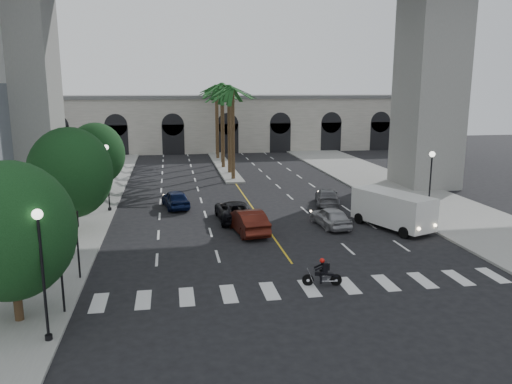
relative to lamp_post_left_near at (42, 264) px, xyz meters
name	(u,v)px	position (x,y,z in m)	size (l,w,h in m)	color
ground	(301,277)	(11.40, 5.00, -3.22)	(140.00, 140.00, 0.00)	black
sidewalk_left	(60,216)	(-3.60, 20.00, -3.15)	(8.00, 100.00, 0.15)	gray
sidewalk_right	(425,201)	(26.40, 20.00, -3.15)	(8.00, 100.00, 0.15)	gray
median	(223,165)	(11.40, 43.00, -3.12)	(2.00, 24.00, 0.20)	gray
pier_building	(211,123)	(11.40, 60.00, 1.04)	(71.00, 10.50, 8.50)	silver
palm_a	(232,93)	(11.40, 33.00, 5.88)	(3.20, 3.20, 10.30)	#47331E
palm_b	(229,90)	(11.50, 37.00, 6.15)	(3.20, 3.20, 10.60)	#47331E
palm_c	(222,94)	(11.20, 41.00, 5.69)	(3.20, 3.20, 10.10)	#47331E
palm_d	(222,88)	(11.55, 45.00, 6.43)	(3.20, 3.20, 10.90)	#47331E
palm_e	(217,91)	(11.30, 49.00, 5.97)	(3.20, 3.20, 10.40)	#47331E
palm_f	(216,89)	(11.60, 53.00, 6.24)	(3.20, 3.20, 10.70)	#47331E
street_tree_near	(10,231)	(-1.60, 2.00, 0.80)	(5.20, 5.20, 6.89)	#382616
street_tree_mid	(71,173)	(-1.60, 15.00, 0.99)	(5.44, 5.44, 7.21)	#382616
street_tree_far	(96,154)	(-1.60, 27.00, 0.68)	(5.04, 5.04, 6.68)	#382616
lamp_post_left_near	(42,264)	(0.00, 0.00, 0.00)	(0.40, 0.40, 5.35)	black
lamp_post_left_far	(107,172)	(0.00, 21.00, 0.00)	(0.40, 0.40, 5.35)	black
lamp_post_right	(430,182)	(22.80, 13.00, 0.00)	(0.40, 0.40, 5.35)	black
traffic_signal_near	(60,260)	(0.10, 2.50, -0.71)	(0.25, 0.18, 3.65)	black
traffic_signal_far	(77,233)	(0.10, 6.50, -0.71)	(0.25, 0.18, 3.65)	black
motorcycle_rider	(323,273)	(12.17, 3.71, -2.57)	(1.98, 0.57, 1.44)	black
car_a	(331,217)	(15.91, 13.96, -2.50)	(1.71, 4.24, 1.45)	#A09FA4
car_b	(248,221)	(9.89, 13.49, -2.40)	(1.74, 5.00, 1.65)	#4B170F
car_c	(234,211)	(9.40, 16.89, -2.49)	(2.42, 5.25, 1.46)	black
car_d	(327,197)	(17.76, 20.57, -2.55)	(1.87, 4.60, 1.33)	slate
car_e	(176,199)	(5.18, 21.59, -2.48)	(1.76, 4.37, 1.49)	#0D1940
cargo_van	(393,209)	(20.02, 12.77, -1.80)	(4.27, 6.39, 2.55)	silver
pedestrian_b	(68,243)	(-1.03, 9.66, -2.18)	(0.87, 0.68, 1.78)	black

